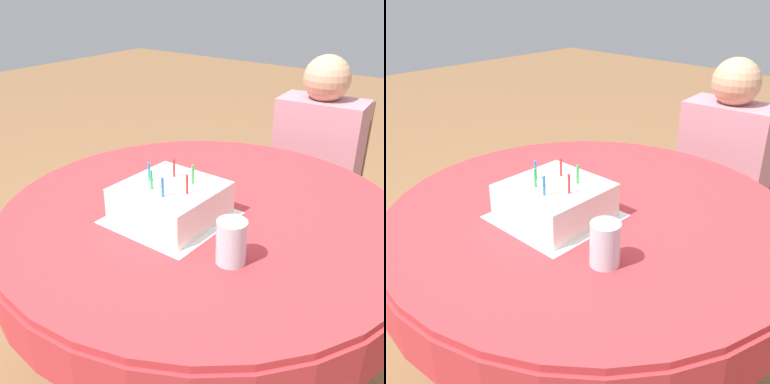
% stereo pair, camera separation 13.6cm
% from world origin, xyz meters
% --- Properties ---
extents(ground_plane, '(12.00, 12.00, 0.00)m').
position_xyz_m(ground_plane, '(0.00, 0.00, 0.00)').
color(ground_plane, '#8C603D').
extents(dining_table, '(1.28, 1.28, 0.73)m').
position_xyz_m(dining_table, '(0.00, 0.00, 0.64)').
color(dining_table, '#BC3338').
rests_on(dining_table, ground_plane).
extents(chair, '(0.45, 0.45, 0.86)m').
position_xyz_m(chair, '(-0.01, 0.99, 0.46)').
color(chair, brown).
rests_on(chair, ground_plane).
extents(person, '(0.40, 0.33, 1.08)m').
position_xyz_m(person, '(-0.00, 0.90, 0.65)').
color(person, tan).
rests_on(person, ground_plane).
extents(napkin, '(0.32, 0.32, 0.00)m').
position_xyz_m(napkin, '(-0.04, -0.11, 0.73)').
color(napkin, white).
rests_on(napkin, dining_table).
extents(birthday_cake, '(0.27, 0.27, 0.16)m').
position_xyz_m(birthday_cake, '(-0.04, -0.11, 0.78)').
color(birthday_cake, white).
rests_on(birthday_cake, dining_table).
extents(drinking_glass, '(0.08, 0.08, 0.12)m').
position_xyz_m(drinking_glass, '(0.22, -0.19, 0.78)').
color(drinking_glass, silver).
rests_on(drinking_glass, dining_table).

